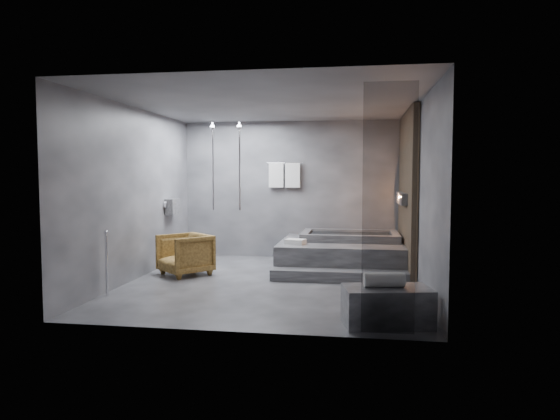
# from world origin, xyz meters

# --- Properties ---
(room) EXTENTS (5.00, 5.04, 2.82)m
(room) POSITION_xyz_m (0.40, 0.24, 1.73)
(room) COLOR #313134
(room) RESTS_ON ground
(tub_deck) EXTENTS (2.20, 2.00, 0.50)m
(tub_deck) POSITION_xyz_m (1.05, 1.45, 0.25)
(tub_deck) COLOR #373739
(tub_deck) RESTS_ON ground
(tub_step) EXTENTS (2.20, 0.36, 0.18)m
(tub_step) POSITION_xyz_m (1.05, 0.27, 0.09)
(tub_step) COLOR #373739
(tub_step) RESTS_ON ground
(concrete_bench) EXTENTS (1.06, 0.71, 0.44)m
(concrete_bench) POSITION_xyz_m (1.67, -2.00, 0.22)
(concrete_bench) COLOR #363638
(concrete_bench) RESTS_ON ground
(driftwood_chair) EXTENTS (1.07, 1.08, 0.70)m
(driftwood_chair) POSITION_xyz_m (-1.57, 0.41, 0.35)
(driftwood_chair) COLOR #493112
(driftwood_chair) RESTS_ON ground
(rolled_towel) EXTENTS (0.48, 0.23, 0.16)m
(rolled_towel) POSITION_xyz_m (1.64, -1.99, 0.52)
(rolled_towel) COLOR white
(rolled_towel) RESTS_ON concrete_bench
(deck_towel) EXTENTS (0.38, 0.31, 0.09)m
(deck_towel) POSITION_xyz_m (0.27, 0.89, 0.54)
(deck_towel) COLOR white
(deck_towel) RESTS_ON tub_deck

